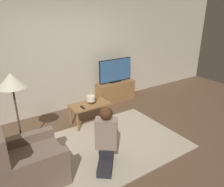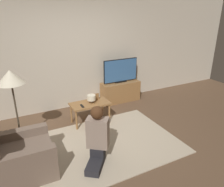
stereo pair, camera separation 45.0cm
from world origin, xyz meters
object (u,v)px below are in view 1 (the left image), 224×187
at_px(tv, 115,71).
at_px(coffee_table, 90,106).
at_px(floor_lamp, 12,84).
at_px(person_kneeling, 106,136).
at_px(table_lamp, 91,99).
at_px(armchair, 28,164).

distance_m(tv, coffee_table, 1.45).
height_order(floor_lamp, person_kneeling, floor_lamp).
bearing_deg(coffee_table, person_kneeling, -106.74).
xyz_separation_m(floor_lamp, table_lamp, (1.48, 0.17, -0.65)).
bearing_deg(tv, armchair, -146.76).
xyz_separation_m(coffee_table, table_lamp, (0.04, 0.01, 0.16)).
xyz_separation_m(tv, table_lamp, (-1.12, -0.74, -0.27)).
bearing_deg(coffee_table, tv, 32.71).
bearing_deg(table_lamp, tv, 33.40).
bearing_deg(person_kneeling, armchair, 25.55).
bearing_deg(person_kneeling, coffee_table, -69.20).
xyz_separation_m(tv, floor_lamp, (-2.60, -0.91, 0.38)).
xyz_separation_m(floor_lamp, armchair, (-0.09, -0.86, -0.91)).
relative_size(tv, person_kneeling, 0.99).
height_order(coffee_table, armchair, armchair).
distance_m(coffee_table, table_lamp, 0.17).
bearing_deg(floor_lamp, tv, 19.22).
xyz_separation_m(person_kneeling, table_lamp, (0.42, 1.27, 0.08)).
bearing_deg(armchair, person_kneeling, -100.82).
height_order(floor_lamp, table_lamp, floor_lamp).
bearing_deg(coffee_table, floor_lamp, -173.62).
xyz_separation_m(tv, person_kneeling, (-1.54, -2.01, -0.35)).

